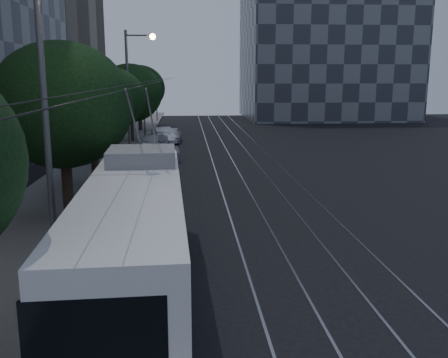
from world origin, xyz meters
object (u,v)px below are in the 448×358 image
pickup_silver (137,186)px  car_white_a (162,155)px  streetlamp_far (133,81)px  car_white_b (152,143)px  car_white_c (163,135)px  car_white_d (172,135)px  trolleybus (135,234)px  streetlamp_near (57,92)px

pickup_silver → car_white_a: 9.44m
streetlamp_far → car_white_b: bearing=60.3°
car_white_c → pickup_silver: bearing=-105.3°
car_white_a → car_white_c: 11.59m
pickup_silver → car_white_a: bearing=68.0°
car_white_d → car_white_a: bearing=-89.7°
pickup_silver → car_white_a: car_white_a is taller
car_white_a → car_white_b: car_white_a is taller
pickup_silver → car_white_c: size_ratio=1.24×
trolleybus → car_white_b: trolleybus is taller
trolleybus → car_white_d: bearing=87.6°
car_white_a → streetlamp_far: (-2.19, 4.66, 4.82)m
car_white_b → car_white_c: bearing=96.9°
trolleybus → car_white_b: (-1.31, 26.51, -1.00)m
car_white_b → streetlamp_near: 24.69m
car_white_a → car_white_d: 12.09m
car_white_a → car_white_b: 6.67m
trolleybus → car_white_c: size_ratio=2.89×
trolleybus → pickup_silver: trolleybus is taller
trolleybus → streetlamp_near: streetlamp_near is taller
car_white_c → streetlamp_far: 8.65m
car_white_c → streetlamp_far: (-1.80, -6.92, 4.87)m
car_white_b → streetlamp_near: size_ratio=0.53×
car_white_a → car_white_b: size_ratio=0.94×
car_white_a → car_white_d: (0.39, 12.08, -0.09)m
streetlamp_near → car_white_c: bearing=86.5°
car_white_a → streetlamp_far: bearing=126.4°
streetlamp_near → car_white_b: bearing=87.4°
pickup_silver → car_white_c: pickup_silver is taller
trolleybus → car_white_a: size_ratio=2.76×
pickup_silver → car_white_a: size_ratio=1.19×
trolleybus → car_white_c: 31.53m
car_white_c → streetlamp_far: bearing=-119.0°
trolleybus → streetlamp_near: (-2.41, 2.32, 3.78)m
trolleybus → car_white_c: (-0.61, 31.51, -0.99)m
car_white_b → pickup_silver: bearing=-73.8°
pickup_silver → streetlamp_near: 9.58m
streetlamp_near → pickup_silver: bearing=79.8°
car_white_d → streetlamp_far: streetlamp_far is taller
trolleybus → car_white_a: (-0.22, 19.93, -0.93)m
car_white_a → car_white_b: bearing=110.7°
car_white_c → car_white_d: 0.92m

